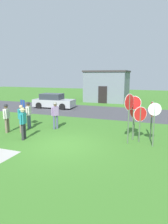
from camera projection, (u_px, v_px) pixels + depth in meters
name	position (u px, v px, depth m)	size (l,w,h in m)	color
ground_plane	(62.00, 145.00, 9.80)	(80.00, 80.00, 0.00)	#3D7528
street_asphalt	(107.00, 112.00, 18.60)	(60.00, 6.40, 0.01)	#424247
building_background	(107.00, 86.00, 26.25)	(5.44, 4.86, 4.02)	slate
parked_car_on_street	(54.00, 101.00, 20.93)	(4.39, 2.19, 1.51)	#A5A8AD
stop_sign_center_cluster	(129.00, 109.00, 9.72)	(0.35, 0.76, 2.54)	#51664C
stop_sign_leaning_right	(140.00, 118.00, 10.00)	(0.62, 0.49, 1.87)	#51664C
stop_sign_low_front	(134.00, 115.00, 10.88)	(0.62, 0.61, 1.89)	#51664C
stop_sign_rear_right	(152.00, 114.00, 10.27)	(0.22, 0.81, 2.10)	#51664C
stop_sign_rear_left	(134.00, 110.00, 10.35)	(0.72, 0.24, 2.37)	#51664C
stop_sign_nearest	(154.00, 118.00, 9.39)	(0.61, 0.19, 2.15)	#51664C
person_near_signs	(7.00, 117.00, 11.79)	(0.31, 0.56, 1.74)	#7A6B56
person_in_teal	(22.00, 117.00, 11.80)	(0.24, 0.57, 1.69)	#7A6B56
person_holding_notes	(23.00, 122.00, 10.48)	(0.32, 0.56, 1.74)	#2D2D33
person_in_dark_shirt	(55.00, 114.00, 12.58)	(0.37, 0.50, 1.74)	#4C5670
person_on_left	(28.00, 113.00, 12.69)	(0.42, 0.56, 1.74)	#4C5670
info_panel_leftmost	(23.00, 108.00, 13.08)	(0.54, 0.30, 1.82)	#4C4C51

